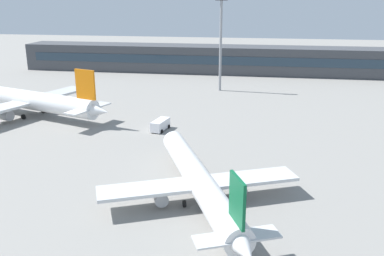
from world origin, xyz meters
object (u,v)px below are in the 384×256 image
object	(u,v)px
airplane_mid	(24,99)
service_van_white	(160,125)
floodlight_tower_west	(221,37)
airplane_near	(198,178)

from	to	relation	value
airplane_mid	service_van_white	distance (m)	32.76
service_van_white	floodlight_tower_west	size ratio (longest dim) A/B	0.22
service_van_white	floodlight_tower_west	bearing A→B (deg)	78.47
airplane_near	floodlight_tower_west	size ratio (longest dim) A/B	1.38
airplane_mid	floodlight_tower_west	distance (m)	52.34
airplane_mid	floodlight_tower_west	bearing A→B (deg)	38.76
airplane_near	floodlight_tower_west	world-z (taller)	floodlight_tower_west
floodlight_tower_west	airplane_near	bearing A→B (deg)	-86.74
airplane_near	service_van_white	xyz separation A→B (m)	(-11.54, 27.55, -1.67)
airplane_near	airplane_mid	size ratio (longest dim) A/B	0.77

